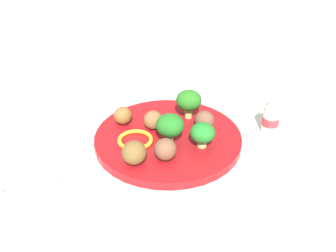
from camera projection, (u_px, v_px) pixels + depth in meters
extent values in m
plane|color=silver|center=(168.00, 142.00, 0.74)|extent=(4.00, 4.00, 0.00)
cylinder|color=maroon|center=(168.00, 138.00, 0.74)|extent=(0.28, 0.28, 0.02)
cylinder|color=#A6C768|center=(188.00, 113.00, 0.78)|extent=(0.02, 0.02, 0.02)
ellipsoid|color=#276F1F|center=(189.00, 100.00, 0.77)|extent=(0.05, 0.05, 0.04)
cylinder|color=#97BA79|center=(170.00, 138.00, 0.71)|extent=(0.01, 0.01, 0.02)
ellipsoid|color=#216E20|center=(170.00, 125.00, 0.69)|extent=(0.05, 0.05, 0.04)
cylinder|color=#A1C56E|center=(202.00, 143.00, 0.70)|extent=(0.02, 0.02, 0.01)
ellipsoid|color=#227828|center=(203.00, 133.00, 0.69)|extent=(0.05, 0.05, 0.04)
sphere|color=brown|center=(165.00, 149.00, 0.66)|extent=(0.04, 0.04, 0.04)
sphere|color=brown|center=(123.00, 116.00, 0.76)|extent=(0.04, 0.04, 0.04)
sphere|color=brown|center=(204.00, 120.00, 0.74)|extent=(0.04, 0.04, 0.04)
sphere|color=brown|center=(134.00, 153.00, 0.65)|extent=(0.04, 0.04, 0.04)
sphere|color=brown|center=(153.00, 120.00, 0.74)|extent=(0.04, 0.04, 0.04)
torus|color=yellow|center=(135.00, 140.00, 0.71)|extent=(0.08, 0.08, 0.01)
cube|color=white|center=(23.00, 179.00, 0.64)|extent=(0.18, 0.14, 0.01)
cube|color=silver|center=(32.00, 182.00, 0.63)|extent=(0.09, 0.03, 0.01)
cube|color=white|center=(39.00, 167.00, 0.66)|extent=(0.09, 0.03, 0.01)
cylinder|color=white|center=(271.00, 119.00, 0.75)|extent=(0.03, 0.03, 0.06)
cylinder|color=red|center=(270.00, 121.00, 0.76)|extent=(0.03, 0.03, 0.02)
cylinder|color=silver|center=(273.00, 104.00, 0.74)|extent=(0.02, 0.02, 0.01)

